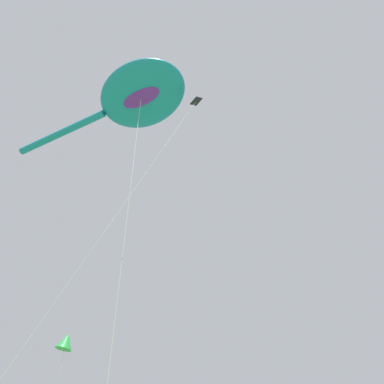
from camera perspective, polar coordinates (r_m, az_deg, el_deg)
name	(u,v)px	position (r m, az deg, el deg)	size (l,w,h in m)	color
big_show_kite	(139,97)	(17.35, -8.33, 14.51)	(4.53, 8.93, 18.40)	#1E8CBF
small_kite_delta_white	(175,132)	(13.78, -2.70, 9.35)	(2.77, 4.25, 17.48)	black
small_kite_box_yellow	(66,342)	(30.97, -19.09, -21.20)	(3.79, 1.89, 19.04)	green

